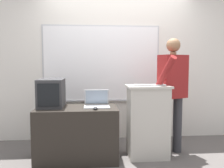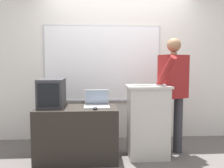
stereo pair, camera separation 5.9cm
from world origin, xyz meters
The scene contains 8 objects.
back_wall centered at (-0.01, 1.32, 1.46)m, with size 6.40×0.17×2.94m.
lectern_podium centered at (0.35, 0.40, 0.51)m, with size 0.59×0.43×1.01m.
side_desk centered at (-0.63, 0.38, 0.36)m, with size 1.08×0.61×0.72m.
person_presenter centered at (0.73, 0.49, 0.96)m, with size 0.57×0.65×1.67m.
laptop centered at (-0.36, 0.42, 0.79)m, with size 0.34×0.29×0.23m.
wireless_keyboard centered at (0.35, 0.34, 1.02)m, with size 0.43×0.11×0.02m.
computer_mouse_by_laptop centered at (-0.39, 0.18, 0.74)m, with size 0.06×0.10×0.03m.
crt_monitor centered at (-0.98, 0.44, 0.91)m, with size 0.33×0.45×0.38m.
Camera 2 is at (-0.36, -2.81, 1.31)m, focal length 38.00 mm.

